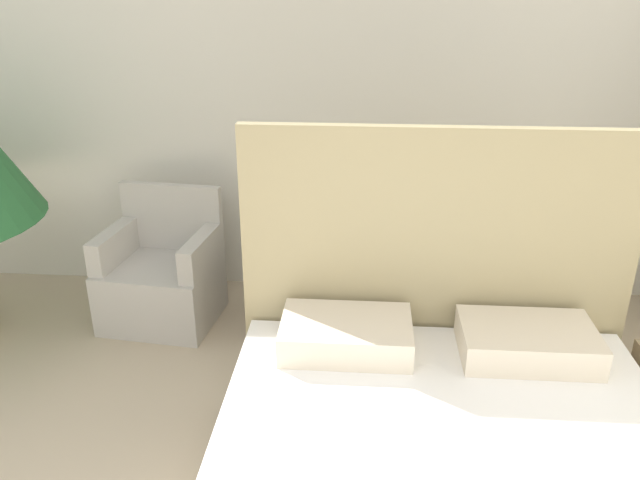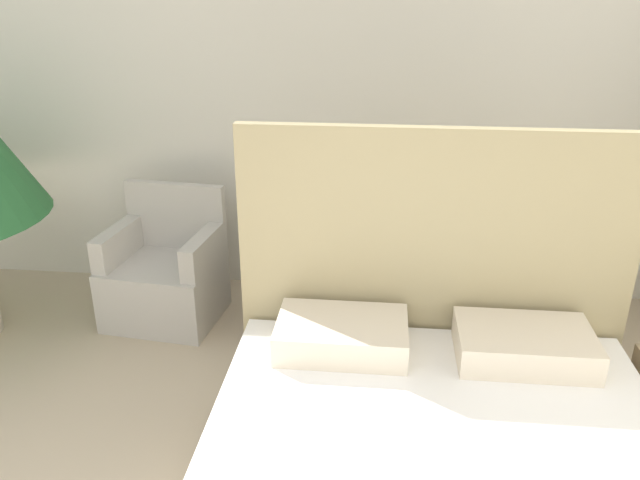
% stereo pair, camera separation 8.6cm
% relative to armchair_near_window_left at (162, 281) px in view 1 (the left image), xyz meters
% --- Properties ---
extents(wall_back, '(10.00, 0.06, 2.90)m').
position_rel_armchair_near_window_left_xyz_m(wall_back, '(0.66, 0.60, 1.17)').
color(wall_back, silver).
rests_on(wall_back, ground_plane).
extents(armchair_near_window_left, '(0.76, 0.67, 0.86)m').
position_rel_armchair_near_window_left_xyz_m(armchair_near_window_left, '(0.00, 0.00, 0.00)').
color(armchair_near_window_left, '#B7B2A8').
rests_on(armchair_near_window_left, ground_plane).
extents(armchair_near_window_right, '(0.75, 0.66, 0.86)m').
position_rel_armchair_near_window_left_xyz_m(armchair_near_window_right, '(1.00, 0.00, 0.00)').
color(armchair_near_window_right, '#B7B2A8').
rests_on(armchair_near_window_right, ground_plane).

